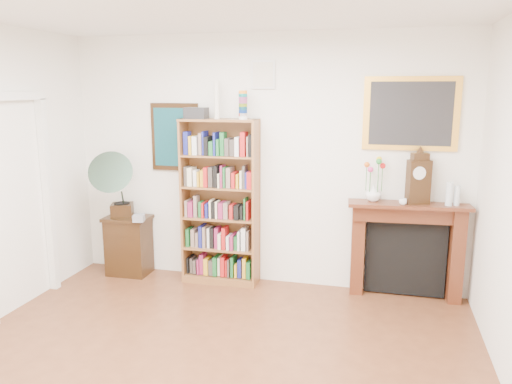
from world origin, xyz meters
TOP-DOWN VIEW (x-y plane):
  - room at (0.00, 0.00)m, footprint 4.51×5.01m
  - door_casing at (-2.21, 1.20)m, footprint 0.08×1.02m
  - teal_poster at (-1.05, 2.48)m, footprint 0.58×0.04m
  - small_picture at (0.00, 2.48)m, footprint 0.26×0.04m
  - gilt_painting at (1.55, 2.48)m, footprint 0.95×0.04m
  - bookshelf at (-0.46, 2.33)m, footprint 0.87×0.33m
  - side_cabinet at (-1.61, 2.29)m, footprint 0.53×0.39m
  - fireplace at (1.58, 2.41)m, footprint 1.25×0.39m
  - gramophone at (-1.69, 2.18)m, footprint 0.68×0.75m
  - cd_stack at (-1.38, 2.13)m, footprint 0.14×0.14m
  - mantel_clock at (1.66, 2.36)m, footprint 0.25×0.19m
  - flower_vase at (1.22, 2.37)m, footprint 0.20×0.20m
  - teacup at (1.52, 2.27)m, footprint 0.10×0.10m
  - bottle_left at (1.96, 2.35)m, footprint 0.07×0.07m
  - bottle_right at (2.04, 2.37)m, footprint 0.06×0.06m

SIDE VIEW (x-z plane):
  - side_cabinet at x=-1.61m, z-range 0.00..0.71m
  - fireplace at x=1.58m, z-range 0.09..1.13m
  - cd_stack at x=-1.38m, z-range 0.71..0.79m
  - bookshelf at x=-0.46m, z-range -0.03..2.13m
  - teacup at x=1.52m, z-range 1.04..1.10m
  - flower_vase at x=1.22m, z-range 1.04..1.21m
  - bottle_right at x=2.04m, z-range 1.04..1.24m
  - bottle_left at x=1.96m, z-range 1.04..1.28m
  - gramophone at x=-1.69m, z-range 0.76..1.56m
  - door_casing at x=-2.21m, z-range 0.18..2.35m
  - mantel_clock at x=1.66m, z-range 1.03..1.55m
  - room at x=0.00m, z-range -0.01..2.81m
  - teal_poster at x=-1.05m, z-range 1.26..2.04m
  - gilt_painting at x=1.55m, z-range 1.58..2.33m
  - small_picture at x=0.00m, z-range 2.20..2.50m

